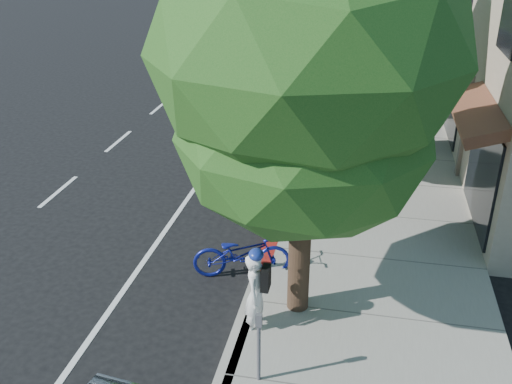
% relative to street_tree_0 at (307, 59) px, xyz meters
% --- Properties ---
extents(ground, '(120.00, 120.00, 0.00)m').
position_rel_street_tree_0_xyz_m(ground, '(-0.90, 2.00, -4.77)').
color(ground, black).
rests_on(ground, ground).
extents(sidewalk, '(4.60, 56.00, 0.15)m').
position_rel_street_tree_0_xyz_m(sidewalk, '(1.40, 10.00, -4.70)').
color(sidewalk, gray).
rests_on(sidewalk, ground).
extents(curb, '(0.30, 56.00, 0.15)m').
position_rel_street_tree_0_xyz_m(curb, '(-0.90, 10.00, -4.70)').
color(curb, '#9E998E').
rests_on(curb, ground).
extents(curb_red_segment, '(0.32, 4.00, 0.15)m').
position_rel_street_tree_0_xyz_m(curb_red_segment, '(-0.90, 3.00, -4.70)').
color(curb_red_segment, maroon).
rests_on(curb_red_segment, ground).
extents(street_tree_0, '(4.99, 4.99, 7.81)m').
position_rel_street_tree_0_xyz_m(street_tree_0, '(0.00, 0.00, 0.00)').
color(street_tree_0, black).
rests_on(street_tree_0, ground).
extents(street_tree_1, '(4.39, 4.39, 7.56)m').
position_rel_street_tree_0_xyz_m(street_tree_1, '(0.00, 6.00, -0.05)').
color(street_tree_1, black).
rests_on(street_tree_1, ground).
extents(cyclist, '(0.43, 0.61, 1.60)m').
position_rel_street_tree_0_xyz_m(cyclist, '(-0.65, -0.69, -3.97)').
color(cyclist, white).
rests_on(cyclist, ground).
extents(bicycle, '(2.11, 1.20, 1.05)m').
position_rel_street_tree_0_xyz_m(bicycle, '(-1.30, 1.03, -4.25)').
color(bicycle, navy).
rests_on(bicycle, ground).
extents(silver_suv, '(3.09, 5.84, 1.56)m').
position_rel_street_tree_0_xyz_m(silver_suv, '(-2.36, 7.50, -3.99)').
color(silver_suv, '#A3A3A7').
rests_on(silver_suv, ground).
extents(dark_sedan, '(2.23, 5.30, 1.70)m').
position_rel_street_tree_0_xyz_m(dark_sedan, '(-2.29, 14.69, -3.92)').
color(dark_sedan, black).
rests_on(dark_sedan, ground).
extents(white_pickup, '(2.58, 5.50, 1.55)m').
position_rel_street_tree_0_xyz_m(white_pickup, '(-1.40, 18.54, -4.00)').
color(white_pickup, silver).
rests_on(white_pickup, ground).
extents(dark_suv_far, '(2.53, 4.99, 1.63)m').
position_rel_street_tree_0_xyz_m(dark_suv_far, '(-1.72, 28.17, -3.96)').
color(dark_suv_far, black).
rests_on(dark_suv_far, ground).
extents(pedestrian, '(1.08, 0.91, 1.95)m').
position_rel_street_tree_0_xyz_m(pedestrian, '(0.33, 7.89, -3.65)').
color(pedestrian, black).
rests_on(pedestrian, sidewalk).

